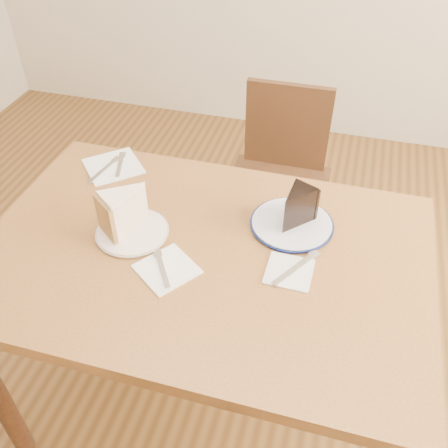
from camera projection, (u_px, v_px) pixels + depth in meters
ground at (208, 397)px, 1.82m from camera, size 4.00×4.00×0.00m
table at (203, 276)px, 1.40m from camera, size 1.20×0.80×0.75m
chair_far at (278, 180)px, 2.06m from camera, size 0.41×0.41×0.82m
plate_cream at (132, 232)px, 1.38m from camera, size 0.19×0.19×0.01m
plate_navy at (292, 224)px, 1.40m from camera, size 0.22×0.22×0.01m
carrot_cake at (128, 210)px, 1.35m from camera, size 0.14×0.15×0.11m
chocolate_cake at (294, 210)px, 1.36m from camera, size 0.11×0.13×0.10m
napkin_cream at (167, 269)px, 1.28m from camera, size 0.19×0.19×0.00m
napkin_navy at (289, 272)px, 1.27m from camera, size 0.12×0.12×0.00m
napkin_spare at (113, 166)px, 1.62m from camera, size 0.24×0.24×0.00m
fork_cream at (162, 269)px, 1.27m from camera, size 0.09×0.12×0.00m
knife_navy at (296, 268)px, 1.27m from camera, size 0.10×0.15×0.00m
fork_spare at (120, 165)px, 1.62m from camera, size 0.05×0.14×0.00m
knife_spare at (104, 170)px, 1.60m from camera, size 0.04×0.16×0.00m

